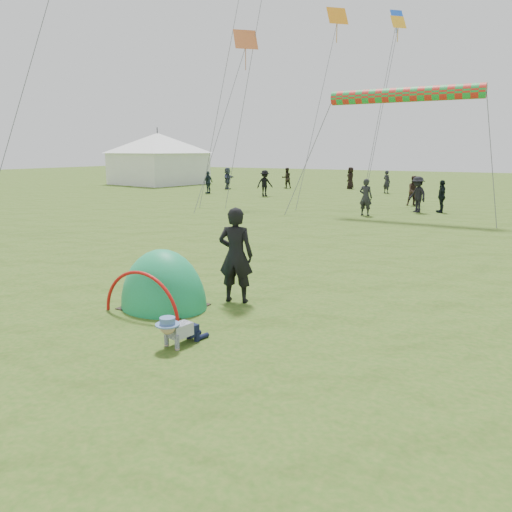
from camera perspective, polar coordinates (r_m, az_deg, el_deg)
The scene contains 20 objects.
ground at distance 8.01m, azimuth -9.20°, elevation -10.60°, with size 140.00×140.00×0.00m, color #2B5615.
crawling_toddler at distance 8.09m, azimuth -8.95°, elevation -8.31°, with size 0.49×0.70×0.53m, color black, non-canonical shape.
popup_tent at distance 10.13m, azimuth -10.48°, elevation -5.75°, with size 1.80×1.48×2.33m, color #1B974B.
standing_adult at distance 10.09m, azimuth -2.33°, elevation 0.10°, with size 0.71×0.47×1.95m, color black.
event_marquee at distance 46.82m, azimuth -11.11°, elevation 11.06°, with size 7.09×7.09×4.87m, color white, non-canonical shape.
crowd_person_0 at distance 24.27m, azimuth 12.43°, elevation 6.59°, with size 0.63×0.42×1.74m, color black.
crowd_person_1 at distance 29.28m, azimuth 17.63°, elevation 7.11°, with size 0.80×0.62×1.65m, color #32221E.
crowd_person_2 at distance 36.04m, azimuth -5.49°, elevation 8.38°, with size 0.92×0.38×1.58m, color #1D2B30.
crowd_person_3 at distance 26.21m, azimuth 17.97°, elevation 6.71°, with size 1.15×0.66×1.77m, color black.
crowd_person_5 at distance 40.05m, azimuth -3.27°, elevation 8.86°, with size 1.57×0.50×1.69m, color #31394A.
crowd_person_7 at distance 40.90m, azimuth 3.51°, elevation 8.89°, with size 0.80×0.62×1.65m, color black.
crowd_person_9 at distance 33.80m, azimuth 1.01°, elevation 8.32°, with size 1.12×0.64×1.73m, color black.
crowd_person_10 at distance 40.95m, azimuth 10.75°, elevation 8.76°, with size 0.84×0.55×1.72m, color black.
crowd_person_12 at distance 37.21m, azimuth 14.71°, elevation 8.19°, with size 0.59×0.39×1.62m, color black.
crowd_person_14 at distance 26.52m, azimuth 20.43°, elevation 6.41°, with size 0.94×0.39×1.60m, color black.
rainbow_tube_kite at distance 24.15m, azimuth 16.57°, elevation 17.25°, with size 0.64×0.64×6.70m, color red.
diamond_kite_0 at distance 29.32m, azimuth -1.20°, elevation 23.52°, with size 1.26×1.26×0.00m, color #CD622A.
diamond_kite_2 at distance 31.23m, azimuth 9.28°, elevation 25.48°, with size 1.14×1.14×0.00m, color orange.
diamond_kite_4 at distance 33.03m, azimuth 15.82°, elevation 24.95°, with size 0.77×0.77×0.00m, color blue.
diamond_kite_8 at distance 32.68m, azimuth 15.96°, elevation 24.33°, with size 0.86×0.86×0.00m, color #F9A81D.
Camera 1 is at (4.72, -5.69, 3.06)m, focal length 35.00 mm.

